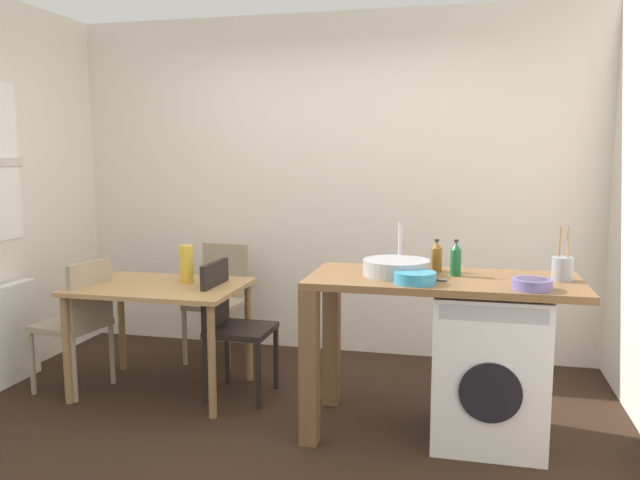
% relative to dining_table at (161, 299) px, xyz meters
% --- Properties ---
extents(ground_plane, '(5.46, 5.46, 0.00)m').
position_rel_dining_table_xyz_m(ground_plane, '(0.89, -0.54, -0.64)').
color(ground_plane, black).
extents(wall_back, '(4.60, 0.10, 2.70)m').
position_rel_dining_table_xyz_m(wall_back, '(0.89, 1.21, 0.71)').
color(wall_back, silver).
rests_on(wall_back, ground_plane).
extents(dining_table, '(1.10, 0.76, 0.74)m').
position_rel_dining_table_xyz_m(dining_table, '(0.00, 0.00, 0.00)').
color(dining_table, tan).
rests_on(dining_table, ground_plane).
extents(chair_person_seat, '(0.46, 0.46, 0.90)m').
position_rel_dining_table_xyz_m(chair_person_seat, '(-0.55, -0.11, -0.14)').
color(chair_person_seat, gray).
rests_on(chair_person_seat, ground_plane).
extents(chair_opposite, '(0.41, 0.41, 0.90)m').
position_rel_dining_table_xyz_m(chair_opposite, '(0.48, 0.05, -0.14)').
color(chair_opposite, black).
rests_on(chair_opposite, ground_plane).
extents(chair_spare_by_wall, '(0.43, 0.43, 0.90)m').
position_rel_dining_table_xyz_m(chair_spare_by_wall, '(0.10, 0.77, -0.14)').
color(chair_spare_by_wall, gray).
rests_on(chair_spare_by_wall, ground_plane).
extents(kitchen_counter, '(1.50, 0.68, 0.92)m').
position_rel_dining_table_xyz_m(kitchen_counter, '(1.65, -0.24, 0.12)').
color(kitchen_counter, brown).
rests_on(kitchen_counter, ground_plane).
extents(washing_machine, '(0.60, 0.61, 0.86)m').
position_rel_dining_table_xyz_m(washing_machine, '(2.12, -0.24, -0.21)').
color(washing_machine, white).
rests_on(washing_machine, ground_plane).
extents(sink_basin, '(0.38, 0.38, 0.09)m').
position_rel_dining_table_xyz_m(sink_basin, '(1.60, -0.24, 0.32)').
color(sink_basin, '#9EA0A5').
rests_on(sink_basin, kitchen_counter).
extents(tap, '(0.02, 0.02, 0.28)m').
position_rel_dining_table_xyz_m(tap, '(1.60, -0.06, 0.42)').
color(tap, '#B2B2B7').
rests_on(tap, kitchen_counter).
extents(bottle_tall_green, '(0.07, 0.07, 0.19)m').
position_rel_dining_table_xyz_m(bottle_tall_green, '(1.81, -0.05, 0.36)').
color(bottle_tall_green, brown).
rests_on(bottle_tall_green, kitchen_counter).
extents(bottle_squat_brown, '(0.06, 0.06, 0.21)m').
position_rel_dining_table_xyz_m(bottle_squat_brown, '(1.93, -0.17, 0.37)').
color(bottle_squat_brown, '#19592D').
rests_on(bottle_squat_brown, kitchen_counter).
extents(mixing_bowl, '(0.23, 0.23, 0.06)m').
position_rel_dining_table_xyz_m(mixing_bowl, '(1.72, -0.44, 0.31)').
color(mixing_bowl, teal).
rests_on(mixing_bowl, kitchen_counter).
extents(utensil_crock, '(0.11, 0.11, 0.30)m').
position_rel_dining_table_xyz_m(utensil_crock, '(2.49, -0.19, 0.35)').
color(utensil_crock, gray).
rests_on(utensil_crock, kitchen_counter).
extents(colander, '(0.20, 0.20, 0.06)m').
position_rel_dining_table_xyz_m(colander, '(2.31, -0.46, 0.31)').
color(colander, slate).
rests_on(colander, kitchen_counter).
extents(vase, '(0.09, 0.09, 0.26)m').
position_rel_dining_table_xyz_m(vase, '(0.15, 0.10, 0.23)').
color(vase, gold).
rests_on(vase, dining_table).
extents(scissors, '(0.15, 0.06, 0.01)m').
position_rel_dining_table_xyz_m(scissors, '(1.81, -0.34, 0.28)').
color(scissors, '#B2B2B7').
rests_on(scissors, kitchen_counter).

